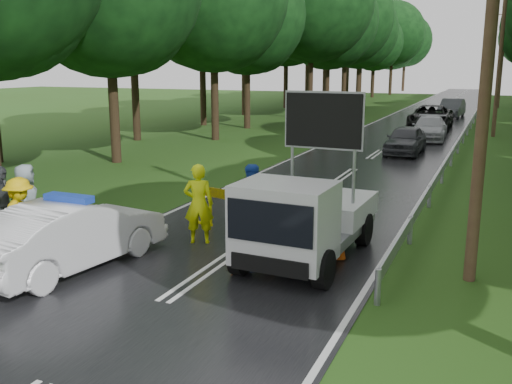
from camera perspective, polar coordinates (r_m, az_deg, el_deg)
The scene contains 23 objects.
ground at distance 12.17m, azimuth -5.52°, elevation -8.39°, with size 160.00×160.00×0.00m, color #294A15.
road at distance 40.55m, azimuth 15.27°, elevation 6.06°, with size 7.00×140.00×0.02m, color black.
guardrail at distance 39.83m, azimuth 20.55°, elevation 6.37°, with size 0.12×60.06×0.70m.
utility_pole_near at distance 11.96m, azimuth 22.44°, elevation 15.12°, with size 1.40×0.24×10.00m.
utility_pole_mid at distance 37.95m, azimuth 23.26°, elevation 12.73°, with size 1.40×0.24×10.00m.
utility_pole_far at distance 63.94m, azimuth 23.42°, elevation 12.28°, with size 1.40×0.24×10.00m.
police_sedan at distance 12.97m, azimuth -17.97°, elevation -4.13°, with size 2.19×4.71×1.64m.
work_truck at distance 12.71m, azimuth 4.81°, elevation -2.68°, with size 2.24×4.73×3.71m.
barrier at distance 15.00m, azimuth -2.43°, elevation -0.92°, with size 2.61×0.77×1.12m.
officer at distance 14.06m, azimuth -5.76°, elevation -1.21°, with size 0.73×0.48×2.01m, color #D8F00D.
civilian at distance 14.50m, azimuth -0.20°, elevation -0.93°, with size 0.93×0.72×1.91m, color #1B45B1.
bystander_left at distance 14.15m, azimuth -22.48°, elevation -2.35°, with size 1.20×0.69×1.86m, color #DFB30C.
bystander_mid at distance 15.05m, azimuth -24.08°, elevation -1.37°, with size 1.17×0.49×2.00m, color #383B3F.
bystander_right at distance 15.89m, azimuth -21.95°, elevation -0.72°, with size 0.91×0.59×1.87m, color #83939D.
queue_car_first at distance 29.28m, azimuth 14.72°, elevation 5.07°, with size 1.66×4.11×1.40m, color #3A3C41.
queue_car_second at distance 35.14m, azimuth 16.94°, elevation 6.11°, with size 1.91×4.71×1.37m, color #ACADB4.
queue_car_third at distance 41.13m, azimuth 17.07°, elevation 7.17°, with size 2.71×5.87×1.63m, color black.
queue_car_fourth at distance 50.82m, azimuth 19.00°, elevation 7.94°, with size 1.64×4.71×1.55m, color #43464B.
cone_near_left at distance 12.99m, azimuth -22.18°, elevation -6.10°, with size 0.38×0.38×0.81m.
cone_center at distance 12.38m, azimuth -2.10°, elevation -6.44°, with size 0.30×0.30×0.64m.
cone_far at distance 14.00m, azimuth 1.09°, elevation -3.98°, with size 0.34×0.34×0.72m.
cone_left_mid at distance 14.82m, azimuth -14.93°, elevation -3.46°, with size 0.34×0.34×0.73m.
cone_right at distance 13.14m, azimuth 8.38°, elevation -5.19°, with size 0.35×0.35×0.75m.
Camera 1 is at (5.50, -9.94, 4.36)m, focal length 40.00 mm.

